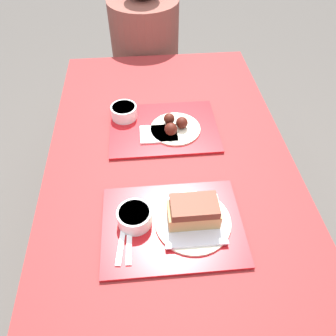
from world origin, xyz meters
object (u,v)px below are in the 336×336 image
Objects in this scene: wings_plate_far at (175,126)px; person_seated_across at (145,42)px; bowl_coleslaw_far at (124,111)px; tray_near at (172,226)px; tray_far at (164,128)px; brisket_sandwich_plate at (193,216)px; bowl_coleslaw_near at (135,216)px.

person_seated_across is (-0.09, 0.85, -0.06)m from wings_plate_far.
bowl_coleslaw_far is 0.53× the size of wings_plate_far.
wings_plate_far is at bearing 83.19° from tray_near.
tray_far is 0.18m from bowl_coleslaw_far.
wings_plate_far reaches higher than tray_far.
brisket_sandwich_plate is 1.30m from person_seated_across.
brisket_sandwich_plate is at bearing -88.60° from wings_plate_far.
person_seated_across reaches higher than wings_plate_far.
bowl_coleslaw_far is at bearing 153.05° from tray_far.
tray_near is 0.57m from bowl_coleslaw_far.
wings_plate_far is (0.17, 0.43, -0.01)m from bowl_coleslaw_near.
bowl_coleslaw_near is 0.46m from wings_plate_far.
bowl_coleslaw_near is 1.00× the size of bowl_coleslaw_far.
brisket_sandwich_plate is at bearing -83.45° from tray_far.
tray_far is at bearing -86.98° from person_seated_across.
bowl_coleslaw_near reaches higher than tray_near.
person_seated_across is (0.11, 0.75, -0.07)m from bowl_coleslaw_far.
tray_near is 0.12m from bowl_coleslaw_near.
person_seated_across is at bearing 81.31° from bowl_coleslaw_far.
tray_near and tray_far have the same top height.
person_seated_across is (-0.10, 1.29, -0.08)m from brisket_sandwich_plate.
tray_near is at bearing -10.05° from bowl_coleslaw_near.
brisket_sandwich_plate is 0.33× the size of person_seated_across.
wings_plate_far is (0.05, 0.45, 0.02)m from tray_near.
wings_plate_far is at bearing -27.06° from tray_far.
bowl_coleslaw_near is 0.45× the size of brisket_sandwich_plate.
tray_near is 4.07× the size of bowl_coleslaw_far.
wings_plate_far is (-0.01, 0.44, -0.02)m from brisket_sandwich_plate.
tray_far is 0.47m from brisket_sandwich_plate.
bowl_coleslaw_far is at bearing 105.09° from tray_near.
bowl_coleslaw_far reaches higher than tray_far.
wings_plate_far reaches higher than bowl_coleslaw_far.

